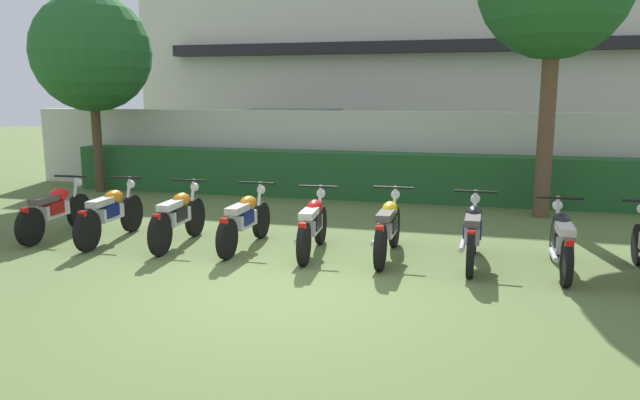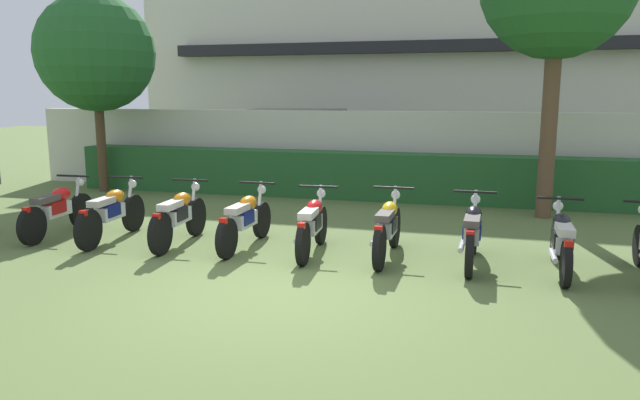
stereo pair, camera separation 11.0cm
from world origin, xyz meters
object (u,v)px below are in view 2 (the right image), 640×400
motorcycle_in_row_1 (111,212)px  motorcycle_in_row_0 (57,209)px  motorcycle_in_row_6 (472,233)px  tree_near_inspector (95,53)px  motorcycle_in_row_5 (388,227)px  parked_car (303,142)px  motorcycle_in_row_2 (179,216)px  motorcycle_in_row_3 (245,219)px  motorcycle_in_row_4 (312,224)px  motorcycle_in_row_7 (561,241)px

motorcycle_in_row_1 → motorcycle_in_row_0: bearing=85.0°
motorcycle_in_row_1 → motorcycle_in_row_6: size_ratio=1.07×
tree_near_inspector → motorcycle_in_row_1: (3.13, -4.25, -2.81)m
motorcycle_in_row_0 → motorcycle_in_row_5: 5.50m
motorcycle_in_row_6 → tree_near_inspector: bearing=65.8°
parked_car → motorcycle_in_row_1: parked_car is taller
motorcycle_in_row_2 → parked_car: bearing=0.8°
motorcycle_in_row_0 → motorcycle_in_row_3: 3.30m
motorcycle_in_row_1 → motorcycle_in_row_5: bearing=-91.9°
tree_near_inspector → motorcycle_in_row_0: size_ratio=2.44×
motorcycle_in_row_3 → motorcycle_in_row_5: 2.20m
tree_near_inspector → motorcycle_in_row_6: size_ratio=2.51×
motorcycle_in_row_1 → motorcycle_in_row_2: size_ratio=1.05×
motorcycle_in_row_0 → motorcycle_in_row_6: motorcycle_in_row_6 is taller
motorcycle_in_row_2 → motorcycle_in_row_4: size_ratio=1.04×
motorcycle_in_row_2 → motorcycle_in_row_6: bearing=-92.3°
motorcycle_in_row_5 → motorcycle_in_row_2: bearing=92.4°
motorcycle_in_row_5 → motorcycle_in_row_6: 1.18m
motorcycle_in_row_1 → motorcycle_in_row_2: same height
motorcycle_in_row_6 → motorcycle_in_row_7: size_ratio=1.03×
motorcycle_in_row_0 → motorcycle_in_row_3: (3.30, 0.11, -0.01)m
motorcycle_in_row_0 → motorcycle_in_row_2: motorcycle_in_row_2 is taller
tree_near_inspector → motorcycle_in_row_6: 10.10m
parked_car → motorcycle_in_row_4: size_ratio=2.58×
motorcycle_in_row_1 → motorcycle_in_row_6: (5.63, 0.07, 0.00)m
tree_near_inspector → motorcycle_in_row_3: (5.38, -4.11, -2.82)m
motorcycle_in_row_2 → motorcycle_in_row_6: same height
motorcycle_in_row_1 → motorcycle_in_row_4: bearing=-92.6°
motorcycle_in_row_6 → motorcycle_in_row_0: bearing=91.7°
motorcycle_in_row_2 → motorcycle_in_row_5: 3.26m
parked_car → tree_near_inspector: bearing=-140.3°
motorcycle_in_row_1 → motorcycle_in_row_5: size_ratio=1.02×
motorcycle_in_row_1 → motorcycle_in_row_2: (1.18, 0.03, 0.00)m
motorcycle_in_row_2 → motorcycle_in_row_5: motorcycle_in_row_2 is taller
motorcycle_in_row_4 → motorcycle_in_row_3: bearing=82.1°
tree_near_inspector → motorcycle_in_row_3: 7.33m
motorcycle_in_row_3 → motorcycle_in_row_5: motorcycle_in_row_5 is taller
parked_car → motorcycle_in_row_5: (3.80, -8.33, -0.48)m
motorcycle_in_row_1 → motorcycle_in_row_7: bearing=-93.8°
parked_car → motorcycle_in_row_7: bearing=-62.7°
motorcycle_in_row_7 → motorcycle_in_row_6: bearing=86.0°
motorcycle_in_row_2 → motorcycle_in_row_7: bearing=-93.3°
parked_car → motorcycle_in_row_6: 9.77m
motorcycle_in_row_6 → motorcycle_in_row_5: bearing=88.1°
tree_near_inspector → motorcycle_in_row_2: bearing=-44.4°
motorcycle_in_row_4 → motorcycle_in_row_6: (2.28, 0.01, 0.01)m
motorcycle_in_row_7 → motorcycle_in_row_1: bearing=90.1°
tree_near_inspector → motorcycle_in_row_7: (9.89, -4.26, -2.83)m
parked_car → motorcycle_in_row_7: size_ratio=2.64×
motorcycle_in_row_1 → motorcycle_in_row_6: bearing=-92.9°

